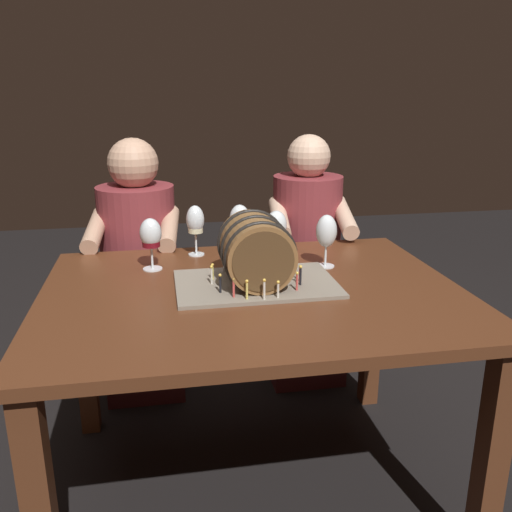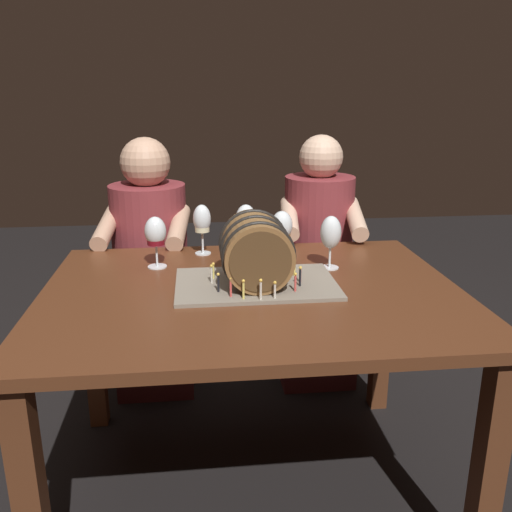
{
  "view_description": "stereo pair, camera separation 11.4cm",
  "coord_description": "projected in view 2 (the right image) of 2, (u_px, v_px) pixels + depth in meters",
  "views": [
    {
      "loc": [
        -0.28,
        -1.61,
        1.36
      ],
      "look_at": [
        0.02,
        0.03,
        0.85
      ],
      "focal_mm": 38.29,
      "sensor_mm": 36.0,
      "label": 1
    },
    {
      "loc": [
        -0.16,
        -1.62,
        1.36
      ],
      "look_at": [
        0.02,
        0.03,
        0.85
      ],
      "focal_mm": 38.29,
      "sensor_mm": 36.0,
      "label": 2
    }
  ],
  "objects": [
    {
      "name": "wine_glass_red",
      "position": [
        156.0,
        234.0,
        1.91
      ],
      "size": [
        0.08,
        0.08,
        0.18
      ],
      "color": "white",
      "rests_on": "dining_table"
    },
    {
      "name": "person_seated_left",
      "position": [
        152.0,
        279.0,
        2.46
      ],
      "size": [
        0.39,
        0.49,
        1.16
      ],
      "color": "#4C1B1E",
      "rests_on": "ground"
    },
    {
      "name": "barrel_cake",
      "position": [
        256.0,
        255.0,
        1.74
      ],
      "size": [
        0.52,
        0.34,
        0.23
      ],
      "color": "gray",
      "rests_on": "dining_table"
    },
    {
      "name": "wine_glass_white",
      "position": [
        202.0,
        221.0,
        2.07
      ],
      "size": [
        0.07,
        0.07,
        0.19
      ],
      "color": "white",
      "rests_on": "dining_table"
    },
    {
      "name": "person_seated_right",
      "position": [
        317.0,
        275.0,
        2.54
      ],
      "size": [
        0.38,
        0.48,
        1.17
      ],
      "color": "#4C1B1E",
      "rests_on": "ground"
    },
    {
      "name": "wine_glass_rose",
      "position": [
        246.0,
        222.0,
        2.05
      ],
      "size": [
        0.08,
        0.08,
        0.2
      ],
      "color": "white",
      "rests_on": "dining_table"
    },
    {
      "name": "wine_glass_empty",
      "position": [
        331.0,
        233.0,
        1.9
      ],
      "size": [
        0.07,
        0.07,
        0.19
      ],
      "color": "white",
      "rests_on": "dining_table"
    },
    {
      "name": "wine_glass_amber",
      "position": [
        282.0,
        228.0,
        2.01
      ],
      "size": [
        0.08,
        0.08,
        0.18
      ],
      "color": "white",
      "rests_on": "dining_table"
    },
    {
      "name": "ground_plane",
      "position": [
        253.0,
        483.0,
        1.96
      ],
      "size": [
        8.0,
        8.0,
        0.0
      ],
      "primitive_type": "plane",
      "color": "black"
    },
    {
      "name": "dining_table",
      "position": [
        252.0,
        318.0,
        1.77
      ],
      "size": [
        1.33,
        1.01,
        0.75
      ],
      "color": "#562D19",
      "rests_on": "ground"
    }
  ]
}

